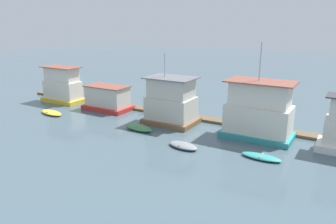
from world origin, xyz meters
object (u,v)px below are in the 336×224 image
object	(u,v)px
dinghy_grey	(183,145)
mooring_post_near_left	(149,105)
houseboat_teal	(259,112)
dinghy_green	(139,128)
mooring_post_far_left	(289,128)
houseboat_yellow	(62,86)
dinghy_teal	(261,157)
houseboat_red	(108,98)
dinghy_yellow	(51,113)
houseboat_brown	(171,102)

from	to	relation	value
dinghy_grey	mooring_post_near_left	bearing A→B (deg)	139.14
houseboat_teal	dinghy_grey	bearing A→B (deg)	-128.22
dinghy_green	mooring_post_far_left	size ratio (longest dim) A/B	1.84
houseboat_teal	dinghy_grey	world-z (taller)	houseboat_teal
houseboat_yellow	dinghy_green	size ratio (longest dim) A/B	1.67
dinghy_grey	dinghy_teal	size ratio (longest dim) A/B	0.94
mooring_post_far_left	dinghy_teal	bearing A→B (deg)	-97.14
houseboat_teal	dinghy_grey	size ratio (longest dim) A/B	2.88
houseboat_red	dinghy_grey	bearing A→B (deg)	-24.64
houseboat_teal	dinghy_green	xyz separation A→B (m)	(-11.36, -4.31, -2.29)
houseboat_teal	mooring_post_near_left	bearing A→B (deg)	173.99
houseboat_yellow	dinghy_grey	size ratio (longest dim) A/B	1.87
dinghy_grey	mooring_post_far_left	size ratio (longest dim) A/B	1.64
dinghy_yellow	mooring_post_far_left	xyz separation A→B (m)	(26.87, 6.37, 0.77)
mooring_post_far_left	houseboat_yellow	bearing A→B (deg)	-178.11
dinghy_yellow	mooring_post_near_left	world-z (taller)	mooring_post_near_left
dinghy_grey	mooring_post_near_left	size ratio (longest dim) A/B	1.52
houseboat_yellow	dinghy_green	world-z (taller)	houseboat_yellow
dinghy_teal	mooring_post_far_left	distance (m)	6.74
dinghy_green	mooring_post_near_left	size ratio (longest dim) A/B	1.70
dinghy_yellow	dinghy_grey	world-z (taller)	dinghy_grey
dinghy_teal	mooring_post_far_left	bearing A→B (deg)	82.86
houseboat_teal	mooring_post_near_left	size ratio (longest dim) A/B	4.38
houseboat_yellow	mooring_post_near_left	xyz separation A→B (m)	(13.94, 1.01, -1.21)
dinghy_yellow	mooring_post_far_left	distance (m)	27.63
houseboat_yellow	dinghy_grey	xyz separation A→B (m)	(22.95, -6.78, -2.05)
houseboat_yellow	houseboat_brown	bearing A→B (deg)	-3.01
houseboat_yellow	dinghy_yellow	size ratio (longest dim) A/B	1.49
houseboat_red	houseboat_brown	world-z (taller)	houseboat_brown
houseboat_yellow	houseboat_red	size ratio (longest dim) A/B	0.97
houseboat_teal	dinghy_green	distance (m)	12.36
houseboat_brown	dinghy_yellow	bearing A→B (deg)	-163.19
dinghy_green	mooring_post_far_left	distance (m)	15.19
houseboat_red	dinghy_grey	world-z (taller)	houseboat_red
houseboat_yellow	houseboat_teal	xyz separation A→B (m)	(27.92, -0.46, 0.30)
houseboat_yellow	houseboat_brown	xyz separation A→B (m)	(18.29, -0.96, 0.15)
dinghy_green	mooring_post_near_left	distance (m)	6.40
houseboat_yellow	dinghy_yellow	xyz separation A→B (m)	(3.72, -5.36, -2.06)
houseboat_brown	mooring_post_far_left	xyz separation A→B (m)	(12.31, 1.97, -1.43)
houseboat_brown	dinghy_yellow	distance (m)	15.38
mooring_post_far_left	houseboat_brown	bearing A→B (deg)	-170.91
houseboat_brown	dinghy_grey	world-z (taller)	houseboat_brown
houseboat_red	dinghy_teal	world-z (taller)	houseboat_red
houseboat_yellow	houseboat_red	bearing A→B (deg)	-0.23
houseboat_brown	dinghy_teal	bearing A→B (deg)	-22.15
dinghy_grey	houseboat_yellow	bearing A→B (deg)	163.55
houseboat_teal	dinghy_green	world-z (taller)	houseboat_teal
dinghy_teal	dinghy_yellow	bearing A→B (deg)	179.40
dinghy_grey	dinghy_green	bearing A→B (deg)	162.59
dinghy_teal	houseboat_yellow	bearing A→B (deg)	169.28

